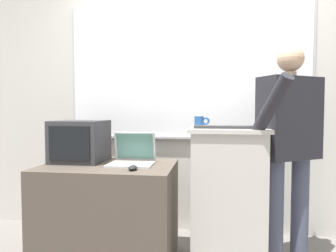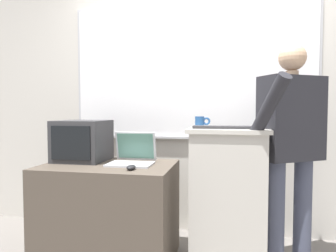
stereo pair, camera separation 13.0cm
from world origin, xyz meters
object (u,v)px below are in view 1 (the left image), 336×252
(side_desk, at_px, (109,213))
(laptop, at_px, (133,155))
(person_presenter, at_px, (289,139))
(crt_monitor, at_px, (80,141))
(computer_mouse_by_laptop, at_px, (133,168))
(wireless_keyboard, at_px, (225,127))
(coffee_mug, at_px, (200,122))
(lectern_podium, at_px, (227,197))

(side_desk, height_order, laptop, laptop)
(person_presenter, bearing_deg, crt_monitor, 149.71)
(laptop, relative_size, crt_monitor, 0.85)
(person_presenter, xyz_separation_m, computer_mouse_by_laptop, (-1.12, -0.31, -0.19))
(computer_mouse_by_laptop, bearing_deg, crt_monitor, 150.33)
(laptop, distance_m, wireless_keyboard, 0.74)
(person_presenter, distance_m, wireless_keyboard, 0.50)
(computer_mouse_by_laptop, height_order, crt_monitor, crt_monitor)
(person_presenter, relative_size, crt_monitor, 4.18)
(wireless_keyboard, bearing_deg, person_presenter, 14.16)
(laptop, bearing_deg, wireless_keyboard, -4.01)
(side_desk, bearing_deg, crt_monitor, 157.15)
(person_presenter, distance_m, coffee_mug, 0.68)
(wireless_keyboard, height_order, crt_monitor, crt_monitor)
(laptop, bearing_deg, person_presenter, 3.47)
(wireless_keyboard, xyz_separation_m, coffee_mug, (-0.19, 0.21, 0.03))
(side_desk, relative_size, crt_monitor, 2.55)
(lectern_podium, distance_m, person_presenter, 0.63)
(person_presenter, xyz_separation_m, laptop, (-1.18, -0.07, -0.14))
(coffee_mug, bearing_deg, wireless_keyboard, -47.62)
(person_presenter, relative_size, laptop, 4.89)
(person_presenter, distance_m, computer_mouse_by_laptop, 1.18)
(lectern_podium, bearing_deg, crt_monitor, 177.65)
(lectern_podium, relative_size, coffee_mug, 8.53)
(computer_mouse_by_laptop, distance_m, crt_monitor, 0.62)
(lectern_podium, bearing_deg, laptop, -179.58)
(wireless_keyboard, xyz_separation_m, computer_mouse_by_laptop, (-0.64, -0.19, -0.28))
(lectern_podium, height_order, crt_monitor, crt_monitor)
(laptop, height_order, coffee_mug, coffee_mug)
(crt_monitor, bearing_deg, lectern_podium, -2.35)
(side_desk, distance_m, wireless_keyboard, 1.11)
(lectern_podium, distance_m, wireless_keyboard, 0.53)
(crt_monitor, bearing_deg, side_desk, -22.85)
(side_desk, xyz_separation_m, computer_mouse_by_laptop, (0.24, -0.18, 0.39))
(side_desk, distance_m, crt_monitor, 0.62)
(coffee_mug, bearing_deg, computer_mouse_by_laptop, -138.55)
(person_presenter, bearing_deg, coffee_mug, 141.79)
(laptop, bearing_deg, computer_mouse_by_laptop, -75.18)
(lectern_podium, relative_size, wireless_keyboard, 2.33)
(laptop, xyz_separation_m, wireless_keyboard, (0.70, -0.05, 0.23))
(wireless_keyboard, height_order, computer_mouse_by_laptop, wireless_keyboard)
(side_desk, height_order, computer_mouse_by_laptop, computer_mouse_by_laptop)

